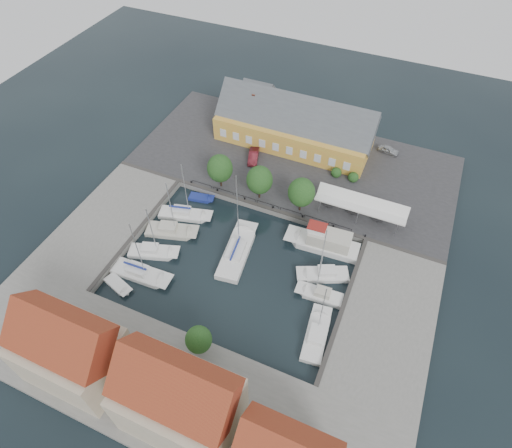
{
  "coord_description": "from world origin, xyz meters",
  "views": [
    {
      "loc": [
        17.44,
        -34.09,
        50.6
      ],
      "look_at": [
        0.0,
        6.0,
        1.5
      ],
      "focal_mm": 30.0,
      "sensor_mm": 36.0,
      "label": 1
    }
  ],
  "objects": [
    {
      "name": "west_boat_d",
      "position": [
        -11.74,
        -8.34,
        0.27
      ],
      "size": [
        9.24,
        3.13,
        12.07
      ],
      "color": "white",
      "rests_on": "ground"
    },
    {
      "name": "trawler",
      "position": [
        10.79,
        7.09,
        1.02
      ],
      "size": [
        11.56,
        4.01,
        5.0
      ],
      "color": "white",
      "rests_on": "ground"
    },
    {
      "name": "west_boat_c",
      "position": [
        -12.28,
        -4.32,
        0.26
      ],
      "size": [
        7.87,
        4.68,
        10.37
      ],
      "color": "white",
      "rests_on": "ground"
    },
    {
      "name": "south_bank",
      "position": [
        0.0,
        -21.0,
        0.5
      ],
      "size": [
        56.0,
        14.0,
        1.0
      ],
      "primitive_type": "cube",
      "color": "slate",
      "rests_on": "ground"
    },
    {
      "name": "quay_edge_fittings",
      "position": [
        0.02,
        4.75,
        1.06
      ],
      "size": [
        56.0,
        24.72,
        0.4
      ],
      "color": "#383533",
      "rests_on": "north_quay"
    },
    {
      "name": "launch_nw",
      "position": [
        -11.22,
        8.74,
        0.09
      ],
      "size": [
        4.45,
        2.42,
        0.88
      ],
      "color": "navy",
      "rests_on": "ground"
    },
    {
      "name": "east_boat_b",
      "position": [
        12.89,
        -1.5,
        0.26
      ],
      "size": [
        6.74,
        2.5,
        9.3
      ],
      "color": "white",
      "rests_on": "ground"
    },
    {
      "name": "west_quay",
      "position": [
        -22.0,
        -2.0,
        0.5
      ],
      "size": [
        12.0,
        24.0,
        1.0
      ],
      "primitive_type": "cube",
      "color": "slate",
      "rests_on": "ground"
    },
    {
      "name": "townhouses",
      "position": [
        1.93,
        -23.24,
        5.82
      ],
      "size": [
        36.3,
        8.5,
        12.0
      ],
      "color": "#C5B298",
      "rests_on": "south_bank"
    },
    {
      "name": "car_silver",
      "position": [
        14.93,
        32.06,
        1.64
      ],
      "size": [
        3.95,
        2.07,
        1.28
      ],
      "primitive_type": "imported",
      "rotation": [
        0.0,
        0.0,
        1.42
      ],
      "color": "#B2B6BA",
      "rests_on": "north_quay"
    },
    {
      "name": "north_quay",
      "position": [
        0.0,
        23.0,
        0.5
      ],
      "size": [
        56.0,
        26.0,
        1.0
      ],
      "primitive_type": "cube",
      "color": "#2D2D30",
      "rests_on": "ground"
    },
    {
      "name": "east_quay",
      "position": [
        22.0,
        -2.0,
        0.5
      ],
      "size": [
        12.0,
        24.0,
        1.0
      ],
      "primitive_type": "cube",
      "color": "slate",
      "rests_on": "ground"
    },
    {
      "name": "west_boat_b",
      "position": [
        -11.97,
        0.34,
        0.26
      ],
      "size": [
        8.53,
        4.92,
        11.18
      ],
      "color": "#BCB9A9",
      "rests_on": "ground"
    },
    {
      "name": "tent_canopy",
      "position": [
        14.0,
        14.5,
        3.68
      ],
      "size": [
        14.0,
        4.0,
        2.83
      ],
      "color": "white",
      "rests_on": "north_quay"
    },
    {
      "name": "car_red",
      "position": [
        -6.79,
        20.46,
        1.78
      ],
      "size": [
        2.96,
        4.99,
        1.55
      ],
      "primitive_type": "imported",
      "rotation": [
        0.0,
        0.0,
        0.3
      ],
      "color": "#511219",
      "rests_on": "north_quay"
    },
    {
      "name": "ground",
      "position": [
        0.0,
        0.0,
        0.0
      ],
      "size": [
        140.0,
        140.0,
        0.0
      ],
      "primitive_type": "plane",
      "color": "black",
      "rests_on": "ground"
    },
    {
      "name": "east_boat_a",
      "position": [
        12.32,
        1.93,
        0.26
      ],
      "size": [
        7.76,
        5.3,
        10.72
      ],
      "color": "white",
      "rests_on": "ground"
    },
    {
      "name": "east_boat_c",
      "position": [
        14.27,
        -7.5,
        0.26
      ],
      "size": [
        3.45,
        8.51,
        10.63
      ],
      "color": "white",
      "rests_on": "ground"
    },
    {
      "name": "center_sailboat",
      "position": [
        -0.75,
        0.62,
        0.36
      ],
      "size": [
        4.78,
        11.62,
        15.16
      ],
      "color": "white",
      "rests_on": "ground"
    },
    {
      "name": "quay_trees",
      "position": [
        -2.0,
        12.0,
        4.88
      ],
      "size": [
        18.2,
        4.2,
        6.3
      ],
      "color": "black",
      "rests_on": "north_quay"
    },
    {
      "name": "west_boat_a",
      "position": [
        -11.8,
        4.22,
        0.27
      ],
      "size": [
        8.93,
        4.55,
        11.49
      ],
      "color": "white",
      "rests_on": "ground"
    },
    {
      "name": "launch_sw",
      "position": [
        -13.65,
        -11.17,
        0.09
      ],
      "size": [
        4.91,
        3.05,
        0.98
      ],
      "color": "white",
      "rests_on": "ground"
    },
    {
      "name": "warehouse",
      "position": [
        -2.6,
        28.36,
        4.43
      ],
      "size": [
        28.56,
        14.0,
        9.55
      ],
      "color": "gold",
      "rests_on": "north_quay"
    }
  ]
}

